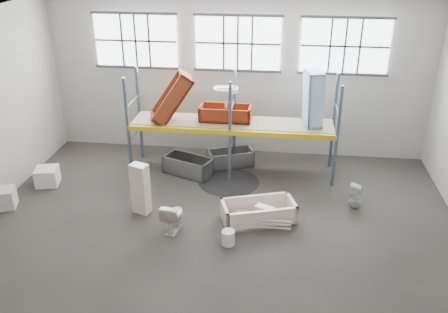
% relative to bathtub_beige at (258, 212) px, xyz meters
% --- Properties ---
extents(floor, '(12.00, 10.00, 0.10)m').
position_rel_bathtub_beige_xyz_m(floor, '(-0.98, -0.72, -0.32)').
color(floor, '#48423D').
rests_on(floor, ground).
extents(ceiling, '(12.00, 10.00, 0.10)m').
position_rel_bathtub_beige_xyz_m(ceiling, '(-0.98, -0.72, 4.78)').
color(ceiling, silver).
rests_on(ceiling, ground).
extents(wall_back, '(12.00, 0.10, 5.00)m').
position_rel_bathtub_beige_xyz_m(wall_back, '(-0.98, 4.33, 2.23)').
color(wall_back, '#A6A399').
rests_on(wall_back, ground).
extents(wall_front, '(12.00, 0.10, 5.00)m').
position_rel_bathtub_beige_xyz_m(wall_front, '(-0.98, -5.77, 2.23)').
color(wall_front, '#A3A198').
rests_on(wall_front, ground).
extents(window_left, '(2.60, 0.04, 1.60)m').
position_rel_bathtub_beige_xyz_m(window_left, '(-4.18, 4.22, 3.33)').
color(window_left, white).
rests_on(window_left, wall_back).
extents(window_mid, '(2.60, 0.04, 1.60)m').
position_rel_bathtub_beige_xyz_m(window_mid, '(-0.98, 4.22, 3.33)').
color(window_mid, white).
rests_on(window_mid, wall_back).
extents(window_right, '(2.60, 0.04, 1.60)m').
position_rel_bathtub_beige_xyz_m(window_right, '(2.22, 4.22, 3.33)').
color(window_right, white).
rests_on(window_right, wall_back).
extents(rack_upright_la, '(0.08, 0.08, 3.00)m').
position_rel_bathtub_beige_xyz_m(rack_upright_la, '(-3.98, 2.18, 1.23)').
color(rack_upright_la, slate).
rests_on(rack_upright_la, floor).
extents(rack_upright_lb, '(0.08, 0.08, 3.00)m').
position_rel_bathtub_beige_xyz_m(rack_upright_lb, '(-3.98, 3.38, 1.23)').
color(rack_upright_lb, slate).
rests_on(rack_upright_lb, floor).
extents(rack_upright_ma, '(0.08, 0.08, 3.00)m').
position_rel_bathtub_beige_xyz_m(rack_upright_ma, '(-0.98, 2.18, 1.23)').
color(rack_upright_ma, slate).
rests_on(rack_upright_ma, floor).
extents(rack_upright_mb, '(0.08, 0.08, 3.00)m').
position_rel_bathtub_beige_xyz_m(rack_upright_mb, '(-0.98, 3.38, 1.23)').
color(rack_upright_mb, slate).
rests_on(rack_upright_mb, floor).
extents(rack_upright_ra, '(0.08, 0.08, 3.00)m').
position_rel_bathtub_beige_xyz_m(rack_upright_ra, '(2.02, 2.18, 1.23)').
color(rack_upright_ra, slate).
rests_on(rack_upright_ra, floor).
extents(rack_upright_rb, '(0.08, 0.08, 3.00)m').
position_rel_bathtub_beige_xyz_m(rack_upright_rb, '(2.02, 3.38, 1.23)').
color(rack_upright_rb, slate).
rests_on(rack_upright_rb, floor).
extents(rack_beam_front, '(6.00, 0.10, 0.14)m').
position_rel_bathtub_beige_xyz_m(rack_beam_front, '(-0.98, 2.18, 1.23)').
color(rack_beam_front, yellow).
rests_on(rack_beam_front, floor).
extents(rack_beam_back, '(6.00, 0.10, 0.14)m').
position_rel_bathtub_beige_xyz_m(rack_beam_back, '(-0.98, 3.38, 1.23)').
color(rack_beam_back, yellow).
rests_on(rack_beam_back, floor).
extents(shelf_deck, '(5.90, 1.10, 0.03)m').
position_rel_bathtub_beige_xyz_m(shelf_deck, '(-0.98, 2.78, 1.31)').
color(shelf_deck, gray).
rests_on(shelf_deck, floor).
extents(wet_patch, '(1.80, 1.80, 0.00)m').
position_rel_bathtub_beige_xyz_m(wet_patch, '(-0.98, 1.98, -0.27)').
color(wet_patch, black).
rests_on(wet_patch, floor).
extents(bathtub_beige, '(2.00, 1.38, 0.54)m').
position_rel_bathtub_beige_xyz_m(bathtub_beige, '(0.00, 0.00, 0.00)').
color(bathtub_beige, '#F1DBC9').
rests_on(bathtub_beige, floor).
extents(cistern_spare, '(0.51, 0.39, 0.44)m').
position_rel_bathtub_beige_xyz_m(cistern_spare, '(0.15, -0.10, 0.01)').
color(cistern_spare, beige).
rests_on(cistern_spare, bathtub_beige).
extents(sink_in_tub, '(0.55, 0.55, 0.16)m').
position_rel_bathtub_beige_xyz_m(sink_in_tub, '(-0.39, -0.11, -0.11)').
color(sink_in_tub, beige).
rests_on(sink_in_tub, bathtub_beige).
extents(toilet_beige, '(0.55, 0.82, 0.77)m').
position_rel_bathtub_beige_xyz_m(toilet_beige, '(-2.06, -0.64, 0.12)').
color(toilet_beige, '#F2E1CE').
rests_on(toilet_beige, floor).
extents(cistern_tall, '(0.51, 0.42, 1.38)m').
position_rel_bathtub_beige_xyz_m(cistern_tall, '(-3.06, 0.08, 0.42)').
color(cistern_tall, beige).
rests_on(cistern_tall, floor).
extents(toilet_white, '(0.39, 0.38, 0.71)m').
position_rel_bathtub_beige_xyz_m(toilet_white, '(2.52, 0.97, 0.08)').
color(toilet_white, white).
rests_on(toilet_white, floor).
extents(steel_tub_left, '(1.61, 1.19, 0.54)m').
position_rel_bathtub_beige_xyz_m(steel_tub_left, '(-2.26, 2.38, -0.00)').
color(steel_tub_left, '#94979B').
rests_on(steel_tub_left, floor).
extents(steel_tub_right, '(1.51, 1.09, 0.50)m').
position_rel_bathtub_beige_xyz_m(steel_tub_right, '(-1.05, 3.11, -0.02)').
color(steel_tub_right, '#ADB0B4').
rests_on(steel_tub_right, floor).
extents(rust_tub_flat, '(1.53, 0.73, 0.43)m').
position_rel_bathtub_beige_xyz_m(rust_tub_flat, '(-1.20, 2.90, 1.55)').
color(rust_tub_flat, maroon).
rests_on(rust_tub_flat, shelf_deck).
extents(rust_tub_tilted, '(1.47, 1.10, 1.59)m').
position_rel_bathtub_beige_xyz_m(rust_tub_tilted, '(-2.75, 2.69, 2.03)').
color(rust_tub_tilted, maroon).
rests_on(rust_tub_tilted, shelf_deck).
extents(sink_on_shelf, '(0.81, 0.68, 0.63)m').
position_rel_bathtub_beige_xyz_m(sink_on_shelf, '(-1.15, 2.65, 1.83)').
color(sink_on_shelf, silver).
rests_on(sink_on_shelf, rust_tub_flat).
extents(blue_tub_upright, '(0.65, 0.84, 1.61)m').
position_rel_bathtub_beige_xyz_m(blue_tub_upright, '(1.32, 2.82, 2.13)').
color(blue_tub_upright, '#A3CEFB').
rests_on(blue_tub_upright, shelf_deck).
extents(bucket, '(0.38, 0.38, 0.37)m').
position_rel_bathtub_beige_xyz_m(bucket, '(-0.64, -1.09, -0.09)').
color(bucket, silver).
rests_on(bucket, floor).
extents(carton_near, '(0.75, 0.70, 0.53)m').
position_rel_bathtub_beige_xyz_m(carton_near, '(-6.79, -0.15, -0.00)').
color(carton_near, beige).
rests_on(carton_near, floor).
extents(carton_far, '(0.74, 0.74, 0.51)m').
position_rel_bathtub_beige_xyz_m(carton_far, '(-6.20, 1.22, -0.01)').
color(carton_far, white).
rests_on(carton_far, floor).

